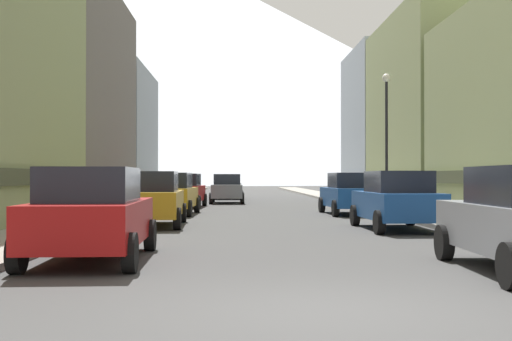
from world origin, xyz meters
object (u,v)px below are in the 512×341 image
Objects in this scene: car_left_0 at (92,214)px; car_driving_1 at (227,188)px; car_driving_0 at (228,187)px; car_left_3 at (184,190)px; pedestrian_0 at (483,200)px; car_left_2 at (171,194)px; car_right_2 at (350,193)px; car_right_1 at (397,200)px; car_left_1 at (152,199)px; streetlamp_right at (387,121)px.

car_driving_1 is (2.20, 27.50, 0.00)m from car_left_0.
car_driving_0 is 1.00× the size of car_driving_1.
car_driving_1 is at bearing 68.20° from car_left_3.
pedestrian_0 is at bearing -74.65° from car_driving_0.
car_left_3 is at bearing 90.01° from car_left_0.
car_left_0 is at bearing -94.57° from car_driving_1.
car_left_2 is at bearing 139.34° from pedestrian_0.
pedestrian_0 is at bearing -40.66° from car_left_2.
car_right_1 is at bearing -90.01° from car_right_2.
car_left_3 and car_driving_0 have the same top height.
car_left_1 is 0.99× the size of car_left_3.
car_left_3 and car_right_1 have the same top height.
car_left_2 is 6.80m from car_left_3.
car_driving_1 is 2.61× the size of pedestrian_0.
car_left_0 is at bearing -116.62° from car_right_2.
streetlamp_right is at bearing -6.32° from car_right_2.
car_left_0 is 1.00× the size of car_right_2.
streetlamp_right is at bearing -70.98° from car_driving_0.
car_left_2 is at bearing 90.02° from car_left_0.
car_left_2 is 1.01× the size of car_right_1.
car_left_0 is 27.59m from car_driving_1.
car_driving_0 is at bearing 100.90° from car_right_1.
car_left_1 is 10.29m from pedestrian_0.
car_left_1 is 18.87m from car_driving_1.
streetlamp_right is at bearing 34.27° from car_left_1.
car_left_3 is 1.02× the size of car_driving_1.
car_left_1 is at bearing -96.69° from car_driving_1.
car_left_2 is 12.50m from car_driving_1.
car_left_1 is 6.44m from car_left_2.
car_right_2 is 8.94m from pedestrian_0.
car_left_1 is at bearing -89.98° from car_left_3.
car_right_1 is 2.51m from pedestrian_0.
car_left_0 and car_left_2 have the same top height.
car_driving_1 is (-5.40, 20.39, 0.00)m from car_right_1.
car_left_3 is 16.72m from car_right_1.
car_left_0 is 21.99m from car_left_3.
car_right_1 and car_right_2 have the same top height.
car_driving_0 is (-5.40, 19.99, 0.00)m from car_right_2.
car_driving_0 is 0.75× the size of streetlamp_right.
streetlamp_right reaches higher than car_left_1.
car_left_0 is 10.41m from car_right_1.
car_left_2 is at bearing -96.30° from car_driving_0.
car_left_0 is 1.00× the size of car_left_2.
car_right_1 is at bearing 43.09° from car_left_0.
car_driving_0 is at bearing 86.42° from car_left_0.
car_left_3 is 1.01× the size of car_right_1.
pedestrian_0 is at bearing -83.91° from streetlamp_right.
streetlamp_right is (6.95, -12.51, 3.09)m from car_driving_1.
car_driving_1 is at bearing 104.84° from car_right_1.
pedestrian_0 is (7.85, -28.60, 0.03)m from car_driving_0.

